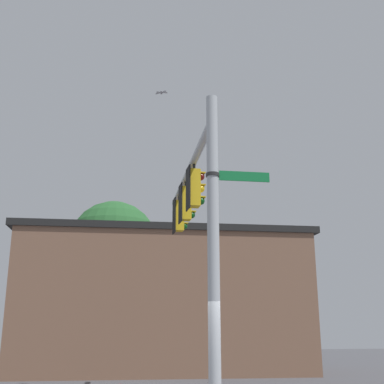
# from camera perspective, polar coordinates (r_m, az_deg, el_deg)

# --- Properties ---
(signal_pole) EXTENTS (0.26, 0.26, 7.13)m
(signal_pole) POSITION_cam_1_polar(r_m,az_deg,el_deg) (10.70, 2.46, -6.67)
(signal_pole) COLOR #ADB2B7
(signal_pole) RESTS_ON ground
(mast_arm) EXTENTS (7.70, 0.63, 0.20)m
(mast_arm) POSITION_cam_1_polar(r_m,az_deg,el_deg) (15.09, -0.38, 2.24)
(mast_arm) COLOR #ADB2B7
(traffic_light_nearest_pole) EXTENTS (0.54, 0.49, 1.31)m
(traffic_light_nearest_pole) POSITION_cam_1_polar(r_m,az_deg,el_deg) (13.83, 0.32, 0.44)
(traffic_light_nearest_pole) COLOR black
(traffic_light_mid_inner) EXTENTS (0.54, 0.49, 1.31)m
(traffic_light_mid_inner) POSITION_cam_1_polar(r_m,az_deg,el_deg) (15.51, -0.64, -1.32)
(traffic_light_mid_inner) COLOR black
(traffic_light_mid_outer) EXTENTS (0.54, 0.49, 1.31)m
(traffic_light_mid_outer) POSITION_cam_1_polar(r_m,az_deg,el_deg) (17.21, -1.42, -2.73)
(traffic_light_mid_outer) COLOR black
(street_name_sign) EXTENTS (0.30, 1.45, 0.22)m
(street_name_sign) POSITION_cam_1_polar(r_m,az_deg,el_deg) (11.15, 4.29, 1.85)
(street_name_sign) COLOR #147238
(bird_flying) EXTENTS (0.26, 0.43, 0.14)m
(bird_flying) POSITION_cam_1_polar(r_m,az_deg,el_deg) (18.31, -3.51, 11.27)
(bird_flying) COLOR gray
(storefront_building) EXTENTS (6.92, 14.03, 6.47)m
(storefront_building) POSITION_cam_1_polar(r_m,az_deg,el_deg) (24.09, -3.30, -12.30)
(storefront_building) COLOR brown
(storefront_building) RESTS_ON ground
(tree_by_storefront) EXTENTS (4.39, 4.39, 8.21)m
(tree_by_storefront) POSITION_cam_1_polar(r_m,az_deg,el_deg) (25.34, -8.98, -6.04)
(tree_by_storefront) COLOR #4C3823
(tree_by_storefront) RESTS_ON ground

